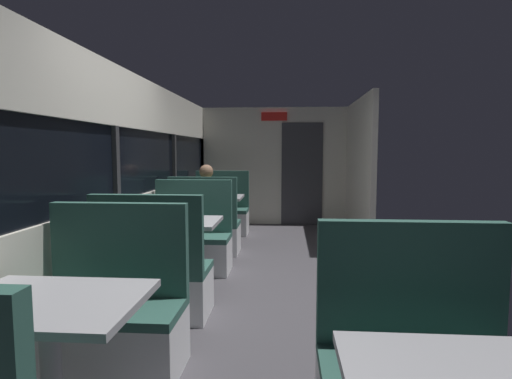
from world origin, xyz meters
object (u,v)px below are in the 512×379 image
object	(u,v)px
dining_table_near_window	(49,319)
dining_table_far_window	(214,202)
bench_far_window_facing_end	(205,230)
dining_table_mid_window	(175,230)
bench_mid_window_facing_entry	(191,244)
seated_passenger	(206,215)
bench_far_window_facing_entry	(221,215)
bench_near_window_facing_entry	(112,321)
bench_mid_window_facing_end	(154,280)

from	to	relation	value
dining_table_near_window	dining_table_far_window	xyz separation A→B (m)	(0.00, 4.54, 0.00)
bench_far_window_facing_end	dining_table_mid_window	bearing A→B (deg)	-90.00
dining_table_mid_window	dining_table_far_window	xyz separation A→B (m)	(0.00, 2.27, 0.00)
bench_mid_window_facing_entry	bench_far_window_facing_end	bearing A→B (deg)	90.00
bench_far_window_facing_end	dining_table_near_window	bearing A→B (deg)	-90.00
bench_mid_window_facing_entry	seated_passenger	world-z (taller)	seated_passenger
dining_table_mid_window	dining_table_far_window	bearing A→B (deg)	90.00
bench_far_window_facing_entry	seated_passenger	distance (m)	1.34
bench_mid_window_facing_entry	seated_passenger	xyz separation A→B (m)	(0.00, 0.94, 0.21)
bench_near_window_facing_entry	bench_mid_window_facing_end	size ratio (longest dim) A/B	1.00
bench_mid_window_facing_end	dining_table_far_window	distance (m)	2.99
dining_table_far_window	bench_far_window_facing_end	xyz separation A→B (m)	(0.00, -0.70, -0.31)
dining_table_near_window	bench_far_window_facing_entry	distance (m)	5.25
dining_table_mid_window	bench_far_window_facing_entry	xyz separation A→B (m)	(0.00, 2.97, -0.31)
dining_table_near_window	bench_far_window_facing_end	distance (m)	3.86
bench_mid_window_facing_entry	dining_table_far_window	bearing A→B (deg)	90.00
bench_near_window_facing_entry	bench_mid_window_facing_end	xyz separation A→B (m)	(0.00, 0.87, 0.00)
bench_far_window_facing_entry	bench_near_window_facing_entry	bearing A→B (deg)	-90.00
bench_far_window_facing_entry	bench_mid_window_facing_end	bearing A→B (deg)	-90.00
bench_mid_window_facing_entry	bench_mid_window_facing_end	bearing A→B (deg)	-90.00
bench_far_window_facing_end	dining_table_far_window	bearing A→B (deg)	90.00
bench_mid_window_facing_entry	bench_far_window_facing_end	xyz separation A→B (m)	(0.00, 0.87, 0.00)
dining_table_near_window	seated_passenger	distance (m)	3.92
bench_far_window_facing_end	bench_far_window_facing_entry	world-z (taller)	same
dining_table_mid_window	seated_passenger	xyz separation A→B (m)	(0.00, 1.64, -0.10)
bench_far_window_facing_entry	seated_passenger	bearing A→B (deg)	-90.00
dining_table_near_window	bench_near_window_facing_entry	world-z (taller)	bench_near_window_facing_entry
dining_table_far_window	seated_passenger	bearing A→B (deg)	-90.00
bench_mid_window_facing_end	bench_far_window_facing_end	world-z (taller)	same
bench_mid_window_facing_entry	dining_table_far_window	world-z (taller)	bench_mid_window_facing_entry
dining_table_mid_window	seated_passenger	world-z (taller)	seated_passenger
dining_table_mid_window	bench_mid_window_facing_end	size ratio (longest dim) A/B	0.82
bench_mid_window_facing_entry	seated_passenger	distance (m)	0.97
dining_table_near_window	seated_passenger	size ratio (longest dim) A/B	0.71
dining_table_near_window	bench_near_window_facing_entry	size ratio (longest dim) A/B	0.82
dining_table_near_window	bench_near_window_facing_entry	xyz separation A→B (m)	(0.00, 0.70, -0.31)
bench_far_window_facing_end	bench_far_window_facing_entry	bearing A→B (deg)	90.00
bench_mid_window_facing_end	seated_passenger	distance (m)	2.35
bench_mid_window_facing_entry	bench_far_window_facing_entry	size ratio (longest dim) A/B	1.00
dining_table_far_window	seated_passenger	world-z (taller)	seated_passenger
bench_mid_window_facing_end	bench_far_window_facing_entry	world-z (taller)	same
dining_table_far_window	bench_far_window_facing_end	bearing A→B (deg)	-90.00
bench_near_window_facing_entry	bench_mid_window_facing_end	distance (m)	0.87
dining_table_near_window	dining_table_far_window	bearing A→B (deg)	90.00
seated_passenger	bench_mid_window_facing_end	bearing A→B (deg)	-90.00
dining_table_mid_window	bench_far_window_facing_end	size ratio (longest dim) A/B	0.82
dining_table_mid_window	bench_mid_window_facing_end	xyz separation A→B (m)	(0.00, -0.70, -0.31)
bench_near_window_facing_entry	seated_passenger	xyz separation A→B (m)	(0.00, 3.22, 0.21)
dining_table_far_window	seated_passenger	distance (m)	0.64
dining_table_mid_window	seated_passenger	distance (m)	1.65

